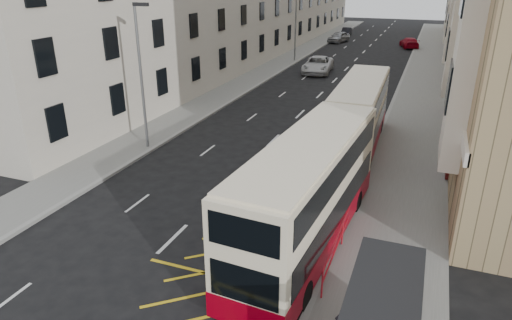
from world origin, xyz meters
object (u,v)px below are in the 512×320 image
at_px(street_lamp_far, 296,20).
at_px(double_decker_rear, 359,115).
at_px(double_decker_front, 308,194).
at_px(white_van, 318,65).
at_px(pedestrian_far, 375,302).
at_px(street_lamp_near, 141,70).
at_px(car_red, 409,43).
at_px(car_dark, 346,32).
at_px(car_silver, 339,37).

height_order(street_lamp_far, double_decker_rear, street_lamp_far).
bearing_deg(double_decker_front, white_van, 107.09).
height_order(street_lamp_far, pedestrian_far, street_lamp_far).
bearing_deg(street_lamp_near, double_decker_rear, 21.13).
bearing_deg(street_lamp_far, car_red, 53.36).
bearing_deg(car_dark, double_decker_front, -83.72).
xyz_separation_m(double_decker_front, car_red, (0.25, 52.05, -1.46)).
xyz_separation_m(street_lamp_near, pedestrian_far, (14.27, -10.05, -3.73)).
distance_m(street_lamp_far, double_decker_rear, 28.13).
xyz_separation_m(street_lamp_near, car_red, (11.55, 45.53, -3.95)).
distance_m(double_decker_rear, white_van, 21.85).
xyz_separation_m(double_decker_front, double_decker_rear, (0.05, 10.91, -0.11)).
bearing_deg(street_lamp_far, pedestrian_far, -70.40).
relative_size(street_lamp_near, street_lamp_far, 1.00).
bearing_deg(street_lamp_near, double_decker_front, -29.98).
height_order(pedestrian_far, car_red, pedestrian_far).
xyz_separation_m(double_decker_front, white_van, (-7.36, 31.42, -1.35)).
bearing_deg(car_silver, white_van, -68.52).
xyz_separation_m(pedestrian_far, white_van, (-10.33, 34.96, -0.11)).
distance_m(double_decker_front, car_silver, 54.62).
bearing_deg(car_red, pedestrian_far, 77.90).
distance_m(street_lamp_far, pedestrian_far, 42.68).
distance_m(pedestrian_far, car_red, 55.65).
bearing_deg(car_silver, pedestrian_far, -62.11).
height_order(white_van, car_silver, white_van).
xyz_separation_m(car_silver, car_red, (10.00, -1.67, -0.09)).
height_order(street_lamp_near, double_decker_front, street_lamp_near).
relative_size(street_lamp_far, pedestrian_far, 5.26).
height_order(double_decker_front, white_van, double_decker_front).
height_order(street_lamp_near, car_silver, street_lamp_near).
height_order(double_decker_rear, car_dark, double_decker_rear).
bearing_deg(pedestrian_far, car_dark, -37.69).
bearing_deg(pedestrian_far, street_lamp_near, 5.79).
bearing_deg(white_van, car_silver, 90.73).
bearing_deg(car_red, car_silver, -24.38).
height_order(street_lamp_near, car_red, street_lamp_near).
bearing_deg(double_decker_rear, car_silver, 101.34).
distance_m(car_silver, car_red, 10.14).
bearing_deg(pedestrian_far, double_decker_front, -9.05).
height_order(street_lamp_near, car_dark, street_lamp_near).
height_order(car_silver, car_dark, car_silver).
bearing_deg(street_lamp_far, street_lamp_near, -90.00).
xyz_separation_m(double_decker_rear, car_silver, (-9.80, 42.81, -1.26)).
relative_size(white_van, car_red, 1.22).
xyz_separation_m(white_van, car_silver, (-2.39, 22.30, -0.02)).
relative_size(street_lamp_far, double_decker_front, 0.74).
bearing_deg(street_lamp_far, double_decker_front, -72.80).
relative_size(street_lamp_far, white_van, 1.38).
height_order(white_van, car_dark, white_van).
bearing_deg(car_dark, pedestrian_far, -81.70).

